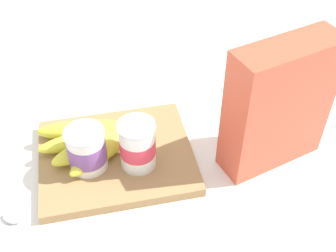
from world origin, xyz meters
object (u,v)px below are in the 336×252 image
at_px(yogurt_cup_front, 137,145).
at_px(yogurt_cup_back, 87,149).
at_px(cereal_box, 278,106).
at_px(cutting_board, 116,157).
at_px(banana_bunch, 93,140).

bearing_deg(yogurt_cup_front, yogurt_cup_back, -9.44).
bearing_deg(cereal_box, yogurt_cup_back, 159.14).
distance_m(cereal_box, yogurt_cup_back, 0.34).
bearing_deg(cutting_board, banana_bunch, -32.55).
distance_m(yogurt_cup_back, banana_bunch, 0.05).
xyz_separation_m(yogurt_cup_back, banana_bunch, (-0.01, -0.04, -0.02)).
bearing_deg(yogurt_cup_front, banana_bunch, -37.67).
bearing_deg(cereal_box, cutting_board, 154.44).
height_order(yogurt_cup_front, yogurt_cup_back, yogurt_cup_front).
height_order(cutting_board, yogurt_cup_back, yogurt_cup_back).
height_order(cutting_board, banana_bunch, banana_bunch).
relative_size(yogurt_cup_front, banana_bunch, 0.48).
xyz_separation_m(cereal_box, yogurt_cup_back, (0.34, -0.03, -0.06)).
relative_size(yogurt_cup_front, yogurt_cup_back, 1.14).
bearing_deg(yogurt_cup_back, cutting_board, -159.06).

